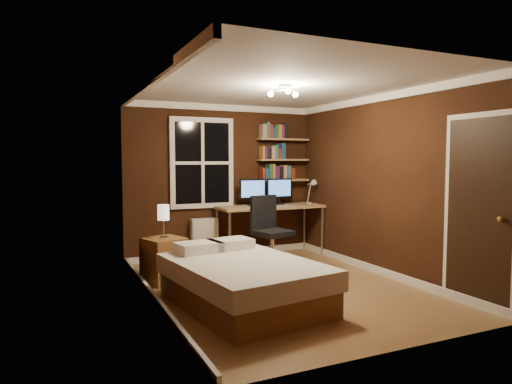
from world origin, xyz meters
name	(u,v)px	position (x,y,z in m)	size (l,w,h in m)	color
floor	(280,287)	(0.00, 0.00, 0.00)	(4.20, 4.20, 0.00)	brown
wall_back	(222,181)	(0.00, 2.10, 1.25)	(3.20, 0.04, 2.50)	black
wall_left	(151,192)	(-1.60, 0.00, 1.25)	(0.04, 4.20, 2.50)	black
wall_right	(383,185)	(1.60, 0.00, 1.25)	(0.04, 4.20, 2.50)	black
ceiling	(281,86)	(0.00, 0.00, 2.50)	(3.20, 4.20, 0.02)	white
window	(202,163)	(-0.35, 2.06, 1.55)	(1.06, 0.06, 1.46)	white
door	(478,213)	(1.59, -1.55, 1.02)	(0.03, 0.82, 2.05)	black
door_knob	(500,219)	(1.55, -1.85, 1.00)	(0.06, 0.06, 0.06)	gold
ceiling_fixture	(285,93)	(0.00, -0.10, 2.40)	(0.44, 0.44, 0.18)	beige
bookshelf_lower	(283,180)	(1.08, 1.98, 1.25)	(0.92, 0.22, 0.03)	#A2794E
books_row_lower	(283,173)	(1.08, 1.98, 1.38)	(0.54, 0.16, 0.23)	maroon
bookshelf_middle	(283,160)	(1.08, 1.98, 1.60)	(0.92, 0.22, 0.03)	#A2794E
books_row_middle	(283,152)	(1.08, 1.98, 1.73)	(0.42, 0.16, 0.23)	navy
bookshelf_upper	(283,140)	(1.08, 1.98, 1.95)	(0.92, 0.22, 0.03)	#A2794E
books_row_upper	(283,132)	(1.08, 1.98, 2.08)	(0.48, 0.16, 0.23)	#24562B
bed	(243,282)	(-0.71, -0.48, 0.27)	(1.56, 2.00, 0.62)	brown
nightstand	(164,260)	(-1.27, 0.86, 0.29)	(0.47, 0.47, 0.58)	brown
bedside_lamp	(164,221)	(-1.27, 0.86, 0.80)	(0.15, 0.15, 0.43)	white
radiator	(204,239)	(-0.35, 1.98, 0.33)	(0.44, 0.15, 0.66)	beige
desk	(270,209)	(0.72, 1.75, 0.79)	(1.79, 0.67, 0.85)	#A2794E
monitor_left	(253,192)	(0.44, 1.83, 1.07)	(0.46, 0.12, 0.44)	black
monitor_right	(279,191)	(0.93, 1.83, 1.07)	(0.46, 0.12, 0.44)	black
desk_lamp	(312,191)	(1.47, 1.67, 1.07)	(0.14, 0.32, 0.44)	silver
office_chair	(270,240)	(0.35, 0.98, 0.42)	(0.59, 0.59, 1.07)	black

